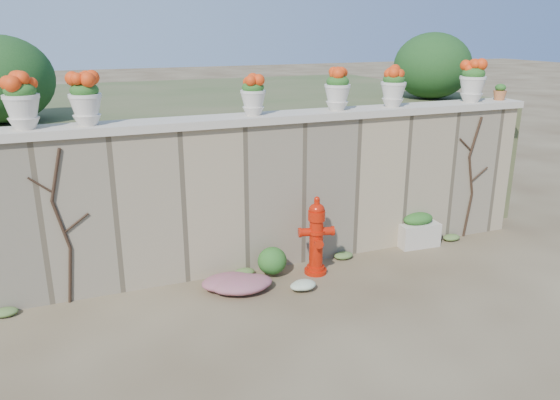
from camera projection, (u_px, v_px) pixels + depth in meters
name	position (u px, v px, depth m)	size (l,w,h in m)	color
ground	(328.00, 322.00, 6.17)	(80.00, 80.00, 0.00)	#4B3925
stone_wall	(271.00, 194.00, 7.46)	(8.00, 0.40, 2.00)	#998766
wall_cap	(270.00, 118.00, 7.14)	(8.10, 0.52, 0.10)	beige
raised_fill	(211.00, 148.00, 10.29)	(9.00, 6.00, 2.00)	#384C23
back_shrub_left	(1.00, 79.00, 6.92)	(1.30, 1.30, 1.10)	#143814
back_shrub_right	(432.00, 66.00, 9.24)	(1.30, 1.30, 1.10)	#143814
vine_left	(62.00, 225.00, 6.33)	(0.60, 0.04, 1.91)	black
vine_right	(471.00, 176.00, 8.40)	(0.60, 0.04, 1.91)	black
fire_hydrant	(316.00, 236.00, 7.24)	(0.47, 0.33, 1.08)	#B61907
planter_box	(417.00, 230.00, 8.27)	(0.64, 0.40, 0.52)	beige
green_shrub	(275.00, 257.00, 7.29)	(0.53, 0.48, 0.50)	#1E5119
magenta_clump	(240.00, 282.00, 6.88)	(0.92, 0.61, 0.24)	#C72778
white_flowers	(303.00, 284.00, 6.87)	(0.50, 0.40, 0.18)	white
urn_pot_0	(21.00, 102.00, 6.00)	(0.39, 0.39, 0.62)	beige
urn_pot_1	(85.00, 100.00, 6.24)	(0.37, 0.37, 0.58)	beige
urn_pot_2	(253.00, 95.00, 6.96)	(0.33, 0.33, 0.51)	beige
urn_pot_3	(337.00, 90.00, 7.38)	(0.35, 0.35, 0.55)	beige
urn_pot_4	(393.00, 87.00, 7.69)	(0.36, 0.36, 0.56)	beige
urn_pot_5	(473.00, 82.00, 8.18)	(0.39, 0.39, 0.61)	beige
terracotta_pot	(500.00, 93.00, 8.43)	(0.20, 0.20, 0.24)	#B76638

